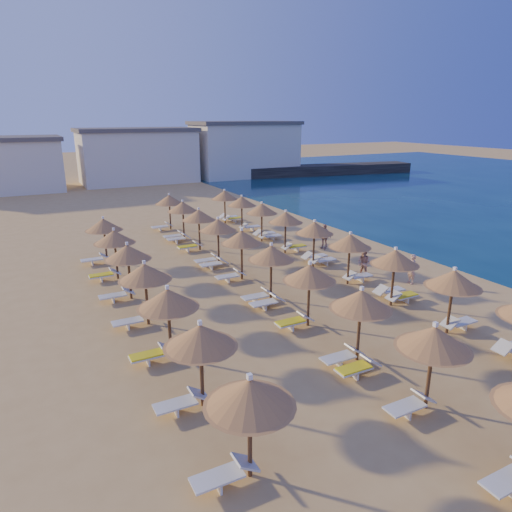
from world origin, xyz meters
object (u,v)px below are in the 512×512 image
parasol_row_east (350,242)px  beachgoer_c (324,236)px  beachgoer_b (364,263)px  jetty (322,170)px  beachgoer_a (412,269)px  parasol_row_west (271,254)px

parasol_row_east → beachgoer_c: 7.18m
beachgoer_b → jetty: bearing=130.0°
beachgoer_c → jetty: bearing=116.8°
beachgoer_b → beachgoer_c: (1.46, 5.87, 0.05)m
beachgoer_a → jetty: bearing=159.6°
jetty → beachgoer_c: (-24.21, -34.61, 0.12)m
beachgoer_a → beachgoer_c: (-0.15, 7.90, 0.03)m
beachgoer_a → beachgoer_b: bearing=-132.6°
parasol_row_east → beachgoer_b: parasol_row_east is taller
parasol_row_east → beachgoer_a: 3.79m
parasol_row_east → beachgoer_a: (3.10, -1.54, -1.55)m
jetty → beachgoer_b: (-25.66, -40.48, 0.07)m
parasol_row_east → parasol_row_west: same height
parasol_row_west → jetty: bearing=52.0°
beachgoer_a → beachgoer_c: bearing=-169.8°
jetty → beachgoer_b: 47.93m
beachgoer_c → beachgoer_b: bearing=-42.1°
parasol_row_east → beachgoer_a: parasol_row_east is taller
jetty → parasol_row_east: bearing=-114.3°
parasol_row_east → jetty: bearing=56.5°
beachgoer_b → beachgoer_c: bearing=148.4°
jetty → parasol_row_east: (-27.16, -40.98, 1.64)m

